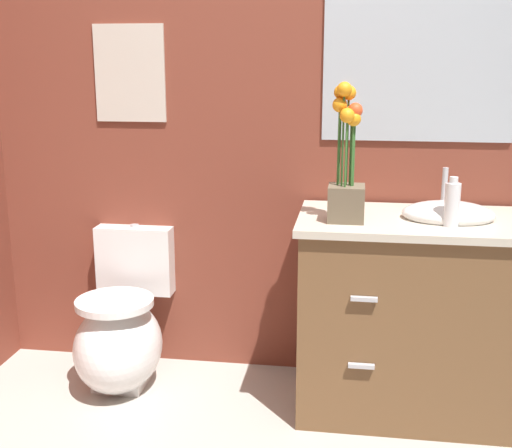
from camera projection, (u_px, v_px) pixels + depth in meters
name	position (u px, v px, depth m)	size (l,w,h in m)	color
wall_back	(343.00, 105.00, 2.90)	(4.37, 0.05, 2.50)	brown
toilet	(122.00, 333.00, 2.99)	(0.38, 0.59, 0.69)	white
vanity_cabinet	(412.00, 313.00, 2.74)	(0.94, 0.56, 1.01)	brown
flower_vase	(347.00, 170.00, 2.55)	(0.14, 0.14, 0.53)	brown
soap_bottle	(452.00, 204.00, 2.49)	(0.06, 0.06, 0.19)	white
wall_poster	(130.00, 73.00, 2.98)	(0.32, 0.01, 0.43)	beige
wall_mirror	(419.00, 57.00, 2.78)	(0.80, 0.01, 0.70)	#B2BCC6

